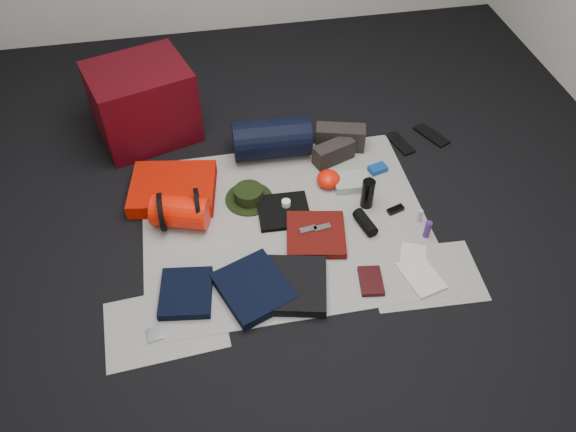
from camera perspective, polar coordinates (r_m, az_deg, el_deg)
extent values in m
cube|color=black|center=(3.20, -0.25, -0.86)|extent=(4.50, 4.50, 0.02)
cube|color=#BBB7AD|center=(3.19, -0.25, -0.70)|extent=(1.60, 1.30, 0.01)
cube|color=#BBB7AD|center=(2.85, -12.35, -10.74)|extent=(0.61, 0.44, 0.00)
cube|color=#BBB7AD|center=(3.04, 13.71, -5.87)|extent=(0.60, 0.43, 0.00)
cube|color=#46050C|center=(3.75, -14.52, 11.09)|extent=(0.71, 0.65, 0.49)
cube|color=red|center=(3.39, -11.58, 2.74)|extent=(0.55, 0.47, 0.09)
cylinder|color=#FD1804|center=(3.18, -10.88, 0.43)|extent=(0.35, 0.27, 0.18)
cylinder|color=black|center=(3.18, -12.70, 0.39)|extent=(0.02, 0.22, 0.22)
cylinder|color=black|center=(3.16, -9.13, 0.89)|extent=(0.03, 0.22, 0.22)
cylinder|color=black|center=(3.54, -1.66, 7.86)|extent=(0.49, 0.27, 0.25)
cylinder|color=black|center=(3.32, -3.97, 1.75)|extent=(0.37, 0.37, 0.01)
cylinder|color=black|center=(3.30, -4.01, 2.26)|extent=(0.17, 0.17, 0.07)
cube|color=#2B2621|center=(3.54, 4.65, 6.46)|extent=(0.28, 0.19, 0.13)
cube|color=#2B2621|center=(3.64, 5.33, 7.96)|extent=(0.33, 0.19, 0.16)
cube|color=black|center=(3.77, 11.32, 7.26)|extent=(0.15, 0.25, 0.01)
cube|color=black|center=(3.88, 14.36, 7.96)|extent=(0.19, 0.27, 0.01)
cube|color=black|center=(2.91, -10.32, -7.70)|extent=(0.30, 0.33, 0.05)
cube|color=black|center=(2.88, -3.49, -7.32)|extent=(0.43, 0.46, 0.06)
cube|color=black|center=(2.88, 0.84, -7.05)|extent=(0.37, 0.41, 0.05)
cube|color=black|center=(3.23, -0.45, 0.49)|extent=(0.30, 0.28, 0.03)
cube|color=#510D08|center=(3.11, 2.84, -1.89)|extent=(0.37, 0.37, 0.04)
ellipsoid|color=#FD1804|center=(3.38, 4.13, 3.76)|extent=(0.16, 0.16, 0.09)
cube|color=#959D95|center=(3.41, 6.46, 3.45)|extent=(0.22, 0.17, 0.05)
cylinder|color=black|center=(3.25, 8.10, 2.27)|extent=(0.09, 0.09, 0.19)
cylinder|color=black|center=(3.18, 7.85, -0.66)|extent=(0.11, 0.19, 0.07)
cube|color=#B7B7BC|center=(3.42, 7.89, 3.29)|extent=(0.11, 0.08, 0.04)
cube|color=navy|center=(3.53, 9.10, 4.77)|extent=(0.12, 0.10, 0.03)
cylinder|color=#421F66|center=(3.18, 13.99, -1.32)|extent=(0.04, 0.04, 0.11)
cylinder|color=#AAAFAB|center=(3.26, 13.24, 0.04)|extent=(0.03, 0.03, 0.08)
cube|color=black|center=(2.95, 8.42, -6.54)|extent=(0.14, 0.19, 0.03)
cube|color=beige|center=(3.02, 13.36, -5.94)|extent=(0.22, 0.28, 0.01)
cube|color=beige|center=(3.10, 12.59, -3.98)|extent=(0.19, 0.21, 0.01)
cube|color=black|center=(3.30, 10.87, 0.64)|extent=(0.11, 0.07, 0.02)
cube|color=#B7B7BC|center=(2.82, -13.36, -11.60)|extent=(0.09, 0.09, 0.01)
cylinder|color=white|center=(3.23, -0.20, 1.31)|extent=(0.05, 0.05, 0.03)
cube|color=#B7B7BC|center=(3.09, 2.06, -1.38)|extent=(0.10, 0.05, 0.01)
cube|color=#B7B7BC|center=(3.11, 3.50, -1.17)|extent=(0.10, 0.05, 0.01)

